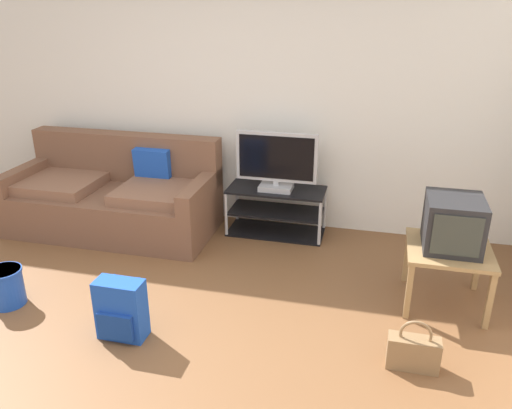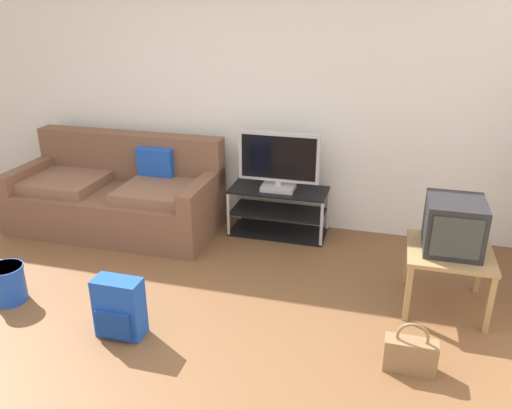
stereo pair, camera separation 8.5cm
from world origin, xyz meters
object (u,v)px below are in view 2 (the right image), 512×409
Objects in this scene: tv_stand at (278,211)px; backpack at (119,308)px; crt_tv at (454,225)px; cleaning_bucket at (7,283)px; side_table at (449,258)px; handbag at (410,354)px; couch at (119,196)px; flat_tv at (279,162)px.

backpack is (-0.67, -1.87, -0.02)m from tv_stand.
crt_tv is 3.32m from cleaning_bucket.
side_table is at bearing 14.27° from cleaning_bucket.
side_table is 2.36m from backpack.
side_table is 0.89m from handbag.
crt_tv reaches higher than handbag.
side_table is (3.04, -0.65, 0.08)m from couch.
crt_tv is (3.04, -0.63, 0.33)m from couch.
backpack is at bearing -175.66° from handbag.
handbag is at bearing -18.73° from backpack.
backpack is (-0.67, -1.85, -0.52)m from flat_tv.
couch reaches higher than side_table.
flat_tv is 2.47m from cleaning_bucket.
crt_tv is at bearing -30.61° from flat_tv.
couch is 3.16m from handbag.
couch is 6.78× the size of cleaning_bucket.
tv_stand reaches higher than handbag.
crt_tv is 1.04× the size of backpack.
cleaning_bucket is (-2.93, 0.01, 0.04)m from handbag.
cleaning_bucket is at bearing -165.46° from crt_tv.
backpack is 1.46× the size of cleaning_bucket.
couch is 4.65× the size of backpack.
couch is at bearing -171.28° from flat_tv.
handbag is at bearing -106.69° from side_table.
tv_stand is at bearing 45.34° from cleaning_bucket.
crt_tv is 2.40m from backpack.
handbag is (-0.24, -0.83, -0.53)m from crt_tv.
crt_tv is at bearing -31.25° from tv_stand.
tv_stand is 1.22× the size of flat_tv.
tv_stand is 2.18× the size of backpack.
tv_stand is (1.56, 0.26, -0.10)m from couch.
tv_stand reaches higher than backpack.
cleaning_bucket is (-1.70, -1.70, -0.58)m from flat_tv.
tv_stand is 1.78m from crt_tv.
cleaning_bucket is at bearing -135.04° from flat_tv.
tv_stand is 3.18× the size of cleaning_bucket.
tv_stand is 2.42m from cleaning_bucket.
flat_tv is at bearing 47.01° from backpack.
cleaning_bucket is at bearing -95.40° from couch.
tv_stand is at bearing 125.53° from handbag.
crt_tv reaches higher than side_table.
tv_stand is at bearing 148.75° from crt_tv.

